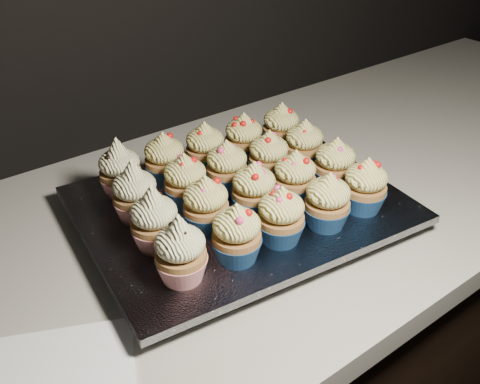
{
  "coord_description": "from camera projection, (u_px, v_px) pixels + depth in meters",
  "views": [
    {
      "loc": [
        -0.26,
        1.14,
        1.37
      ],
      "look_at": [
        0.13,
        1.66,
        0.95
      ],
      "focal_mm": 40.0,
      "sensor_mm": 36.0,
      "label": 1
    }
  ],
  "objects": [
    {
      "name": "foil_lining",
      "position": [
        240.0,
        204.0,
        0.79
      ],
      "size": [
        0.49,
        0.4,
        0.01
      ],
      "primitive_type": "cube",
      "rotation": [
        0.0,
        0.0,
        -0.11
      ],
      "color": "silver",
      "rests_on": "baking_tray"
    },
    {
      "name": "cupcake_19",
      "position": [
        281.0,
        128.0,
        0.91
      ],
      "size": [
        0.06,
        0.06,
        0.08
      ],
      "color": "navy",
      "rests_on": "foil_lining"
    },
    {
      "name": "cupcake_10",
      "position": [
        135.0,
        193.0,
        0.73
      ],
      "size": [
        0.06,
        0.06,
        0.1
      ],
      "color": "red",
      "rests_on": "foil_lining"
    },
    {
      "name": "cupcake_9",
      "position": [
        335.0,
        165.0,
        0.8
      ],
      "size": [
        0.06,
        0.06,
        0.08
      ],
      "color": "navy",
      "rests_on": "foil_lining"
    },
    {
      "name": "cupcake_3",
      "position": [
        327.0,
        202.0,
        0.72
      ],
      "size": [
        0.06,
        0.06,
        0.08
      ],
      "color": "navy",
      "rests_on": "foil_lining"
    },
    {
      "name": "cupcake_17",
      "position": [
        205.0,
        148.0,
        0.85
      ],
      "size": [
        0.06,
        0.06,
        0.08
      ],
      "color": "navy",
      "rests_on": "foil_lining"
    },
    {
      "name": "cupcake_1",
      "position": [
        237.0,
        234.0,
        0.66
      ],
      "size": [
        0.06,
        0.06,
        0.08
      ],
      "color": "navy",
      "rests_on": "foil_lining"
    },
    {
      "name": "cupcake_13",
      "position": [
        269.0,
        157.0,
        0.82
      ],
      "size": [
        0.06,
        0.06,
        0.08
      ],
      "color": "navy",
      "rests_on": "foil_lining"
    },
    {
      "name": "worktop",
      "position": [
        151.0,
        252.0,
        0.77
      ],
      "size": [
        2.44,
        0.64,
        0.04
      ],
      "primitive_type": "cube",
      "color": "beige",
      "rests_on": "cabinet"
    },
    {
      "name": "baking_tray",
      "position": [
        240.0,
        214.0,
        0.8
      ],
      "size": [
        0.45,
        0.36,
        0.02
      ],
      "primitive_type": "cube",
      "rotation": [
        0.0,
        0.0,
        -0.11
      ],
      "color": "black",
      "rests_on": "worktop"
    },
    {
      "name": "cupcake_8",
      "position": [
        295.0,
        178.0,
        0.77
      ],
      "size": [
        0.06,
        0.06,
        0.08
      ],
      "color": "navy",
      "rests_on": "foil_lining"
    },
    {
      "name": "cupcake_12",
      "position": [
        227.0,
        168.0,
        0.8
      ],
      "size": [
        0.06,
        0.06,
        0.08
      ],
      "color": "navy",
      "rests_on": "foil_lining"
    },
    {
      "name": "napkin",
      "position": [
        63.0,
        381.0,
        0.56
      ],
      "size": [
        0.2,
        0.2,
        0.0
      ],
      "primitive_type": "cube",
      "rotation": [
        0.0,
        0.0,
        -0.43
      ],
      "color": "white",
      "rests_on": "worktop"
    },
    {
      "name": "cupcake_16",
      "position": [
        165.0,
        159.0,
        0.82
      ],
      "size": [
        0.06,
        0.06,
        0.08
      ],
      "color": "navy",
      "rests_on": "foil_lining"
    },
    {
      "name": "cupcake_4",
      "position": [
        365.0,
        186.0,
        0.75
      ],
      "size": [
        0.06,
        0.06,
        0.08
      ],
      "color": "navy",
      "rests_on": "foil_lining"
    },
    {
      "name": "cupcake_0",
      "position": [
        181.0,
        252.0,
        0.63
      ],
      "size": [
        0.06,
        0.06,
        0.1
      ],
      "color": "red",
      "rests_on": "foil_lining"
    },
    {
      "name": "cupcake_18",
      "position": [
        244.0,
        139.0,
        0.87
      ],
      "size": [
        0.06,
        0.06,
        0.08
      ],
      "color": "navy",
      "rests_on": "foil_lining"
    },
    {
      "name": "cupcake_14",
      "position": [
        304.0,
        145.0,
        0.85
      ],
      "size": [
        0.06,
        0.06,
        0.08
      ],
      "color": "navy",
      "rests_on": "foil_lining"
    },
    {
      "name": "cupcake_6",
      "position": [
        206.0,
        205.0,
        0.71
      ],
      "size": [
        0.06,
        0.06,
        0.08
      ],
      "color": "navy",
      "rests_on": "foil_lining"
    },
    {
      "name": "cupcake_2",
      "position": [
        281.0,
        217.0,
        0.69
      ],
      "size": [
        0.06,
        0.06,
        0.08
      ],
      "color": "navy",
      "rests_on": "foil_lining"
    },
    {
      "name": "cupcake_15",
      "position": [
        120.0,
        170.0,
        0.78
      ],
      "size": [
        0.06,
        0.06,
        0.1
      ],
      "color": "red",
      "rests_on": "foil_lining"
    },
    {
      "name": "cupcake_7",
      "position": [
        254.0,
        190.0,
        0.74
      ],
      "size": [
        0.06,
        0.06,
        0.08
      ],
      "color": "navy",
      "rests_on": "foil_lining"
    },
    {
      "name": "cupcake_5",
      "position": [
        155.0,
        220.0,
        0.68
      ],
      "size": [
        0.06,
        0.06,
        0.1
      ],
      "color": "red",
      "rests_on": "foil_lining"
    },
    {
      "name": "cupcake_11",
      "position": [
        186.0,
        182.0,
        0.76
      ],
      "size": [
        0.06,
        0.06,
        0.08
      ],
      "color": "navy",
      "rests_on": "foil_lining"
    }
  ]
}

